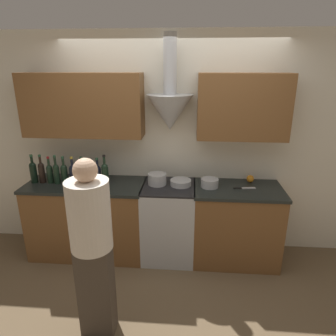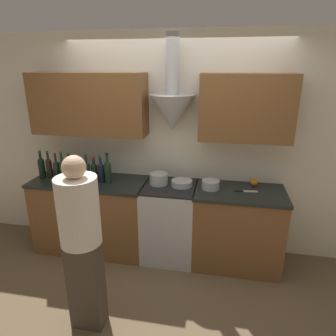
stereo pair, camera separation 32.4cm
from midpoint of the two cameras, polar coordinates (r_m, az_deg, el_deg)
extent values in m
plane|color=brown|center=(3.63, -2.98, -18.86)|extent=(12.00, 12.00, 0.00)
cube|color=silver|center=(3.61, -2.02, 4.15)|extent=(8.40, 0.06, 2.60)
cone|color=#B7BABC|center=(3.36, -2.45, 10.51)|extent=(0.51, 0.51, 0.39)
cylinder|color=#B7BABC|center=(3.32, -2.57, 19.20)|extent=(0.14, 0.14, 0.63)
cube|color=brown|center=(3.60, -18.50, 11.26)|extent=(1.36, 0.32, 0.70)
cube|color=brown|center=(3.34, 11.34, 11.33)|extent=(0.97, 0.32, 0.70)
cube|color=brown|center=(3.87, -17.25, -9.41)|extent=(1.36, 0.60, 0.88)
cube|color=black|center=(3.68, -17.93, -3.09)|extent=(1.38, 0.62, 0.03)
cube|color=brown|center=(3.63, 10.21, -10.77)|extent=(0.97, 0.60, 0.88)
cube|color=black|center=(3.43, 10.65, -4.09)|extent=(1.00, 0.62, 0.03)
cube|color=#B7BABC|center=(3.63, -2.47, -10.33)|extent=(0.60, 0.60, 0.90)
cube|color=black|center=(3.40, -3.08, -13.27)|extent=(0.42, 0.01, 0.40)
cube|color=black|center=(3.43, -2.58, -3.62)|extent=(0.60, 0.60, 0.02)
cube|color=#B7BABC|center=(3.70, -2.05, -2.88)|extent=(0.60, 0.06, 0.10)
cylinder|color=black|center=(3.89, -26.43, -1.07)|extent=(0.08, 0.08, 0.21)
sphere|color=black|center=(3.86, -26.66, 0.39)|extent=(0.08, 0.08, 0.08)
cylinder|color=black|center=(3.84, -26.79, 1.28)|extent=(0.03, 0.03, 0.09)
cylinder|color=#234C33|center=(3.83, -26.91, 2.09)|extent=(0.03, 0.03, 0.02)
cylinder|color=black|center=(3.85, -25.14, -1.10)|extent=(0.07, 0.07, 0.21)
sphere|color=black|center=(3.82, -25.36, 0.37)|extent=(0.07, 0.07, 0.07)
cylinder|color=black|center=(3.80, -25.49, 1.27)|extent=(0.03, 0.03, 0.09)
cylinder|color=#234C33|center=(3.78, -25.61, 2.10)|extent=(0.03, 0.03, 0.02)
cylinder|color=black|center=(3.80, -23.85, -1.33)|extent=(0.07, 0.07, 0.18)
sphere|color=black|center=(3.78, -24.03, -0.02)|extent=(0.07, 0.07, 0.07)
cylinder|color=black|center=(3.76, -24.16, 0.90)|extent=(0.03, 0.03, 0.10)
cylinder|color=maroon|center=(3.74, -24.28, 1.77)|extent=(0.03, 0.03, 0.02)
cylinder|color=black|center=(3.75, -22.80, -1.34)|extent=(0.07, 0.07, 0.20)
sphere|color=black|center=(3.72, -22.99, 0.11)|extent=(0.07, 0.07, 0.07)
cylinder|color=black|center=(3.70, -23.12, 1.10)|extent=(0.03, 0.03, 0.11)
cylinder|color=#234C33|center=(3.68, -23.25, 2.05)|extent=(0.03, 0.03, 0.02)
cylinder|color=black|center=(3.72, -21.49, -1.39)|extent=(0.07, 0.07, 0.19)
sphere|color=black|center=(3.69, -21.67, 0.01)|extent=(0.07, 0.07, 0.07)
cylinder|color=black|center=(3.67, -21.79, 0.97)|extent=(0.03, 0.03, 0.10)
cylinder|color=#234C33|center=(3.65, -21.90, 1.85)|extent=(0.03, 0.03, 0.02)
cylinder|color=black|center=(3.67, -20.06, -1.50)|extent=(0.08, 0.08, 0.19)
sphere|color=black|center=(3.64, -20.22, -0.08)|extent=(0.07, 0.07, 0.07)
cylinder|color=black|center=(3.62, -20.34, 0.90)|extent=(0.03, 0.03, 0.10)
cylinder|color=gold|center=(3.60, -20.45, 1.79)|extent=(0.03, 0.03, 0.02)
cylinder|color=black|center=(3.63, -18.44, -1.50)|extent=(0.08, 0.08, 0.19)
sphere|color=black|center=(3.60, -18.59, -0.06)|extent=(0.08, 0.08, 0.08)
cylinder|color=black|center=(3.58, -18.70, 0.92)|extent=(0.03, 0.03, 0.09)
cylinder|color=#234C33|center=(3.56, -18.80, 1.80)|extent=(0.03, 0.03, 0.02)
cylinder|color=black|center=(3.60, -17.03, -1.62)|extent=(0.08, 0.08, 0.18)
sphere|color=black|center=(3.57, -17.16, -0.25)|extent=(0.07, 0.07, 0.07)
cylinder|color=black|center=(3.55, -17.25, 0.63)|extent=(0.03, 0.03, 0.08)
cylinder|color=maroon|center=(3.54, -17.33, 1.43)|extent=(0.03, 0.03, 0.02)
cylinder|color=black|center=(3.55, -15.74, -1.65)|extent=(0.07, 0.07, 0.19)
sphere|color=black|center=(3.52, -15.88, -0.17)|extent=(0.07, 0.07, 0.07)
cylinder|color=black|center=(3.50, -15.97, 0.77)|extent=(0.03, 0.03, 0.09)
cylinder|color=#234C33|center=(3.49, -16.05, 1.63)|extent=(0.03, 0.03, 0.02)
cylinder|color=black|center=(3.51, -14.47, -1.56)|extent=(0.08, 0.08, 0.22)
sphere|color=black|center=(3.48, -14.62, 0.13)|extent=(0.08, 0.08, 0.08)
cylinder|color=black|center=(3.46, -14.71, 1.22)|extent=(0.03, 0.03, 0.10)
cylinder|color=black|center=(3.44, -14.79, 2.21)|extent=(0.03, 0.03, 0.02)
cylinder|color=#B7BABC|center=(3.45, -4.75, -2.15)|extent=(0.21, 0.21, 0.13)
cylinder|color=#B7BABC|center=(3.43, -0.26, -2.83)|extent=(0.24, 0.24, 0.07)
sphere|color=orange|center=(3.60, 12.95, -2.05)|extent=(0.09, 0.09, 0.09)
cylinder|color=#B7BABC|center=(3.39, 5.24, -2.89)|extent=(0.20, 0.20, 0.10)
cube|color=silver|center=(3.43, 12.49, -3.80)|extent=(0.16, 0.05, 0.01)
cube|color=black|center=(3.40, 10.45, -3.85)|extent=(0.10, 0.03, 0.01)
cube|color=#473D33|center=(2.83, -16.93, -21.46)|extent=(0.28, 0.18, 0.85)
cylinder|color=silver|center=(2.44, -18.50, -8.64)|extent=(0.33, 0.33, 0.57)
sphere|color=#E0B28E|center=(2.30, -19.44, -0.48)|extent=(0.18, 0.18, 0.18)
camera|label=1|loc=(0.16, -92.86, -0.98)|focal=32.00mm
camera|label=2|loc=(0.16, 87.14, 0.98)|focal=32.00mm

